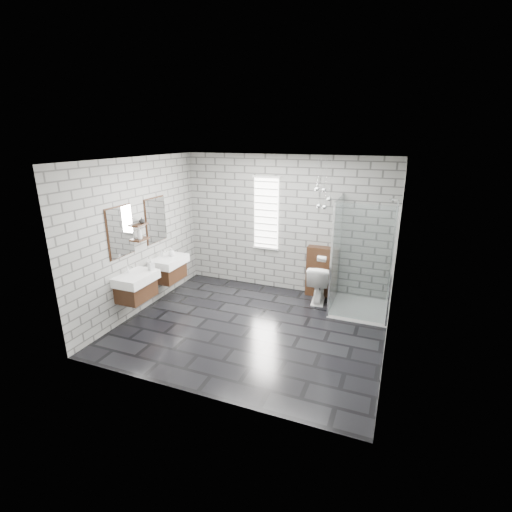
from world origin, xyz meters
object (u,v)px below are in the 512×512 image
Objects in this scene: vanity_left at (134,279)px; toilet at (319,283)px; shower_enclosure at (355,286)px; cistern_panel at (322,272)px; vanity_right at (167,262)px.

toilet is at bearing 35.43° from vanity_left.
shower_enclosure reaches higher than vanity_left.
cistern_panel is at bearing -96.08° from toilet.
vanity_right reaches higher than toilet.
vanity_right is 3.49m from shower_enclosure.
vanity_left is at bearing -90.00° from vanity_right.
vanity_left and vanity_right have the same top height.
shower_enclosure is (3.41, 1.66, -0.25)m from vanity_left.
cistern_panel is 1.37× the size of toilet.
vanity_right reaches higher than cistern_panel.
vanity_left is 3.48m from cistern_panel.
shower_enclosure reaches higher than vanity_right.
vanity_right is 2.14× the size of toilet.
shower_enclosure is (0.70, -0.52, 0.00)m from cistern_panel.
vanity_right is at bearing -168.20° from shower_enclosure.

